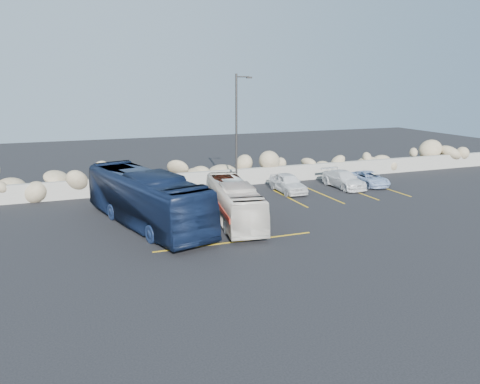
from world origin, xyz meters
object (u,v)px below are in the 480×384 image
object	(u,v)px
lamppost	(237,131)
car_d	(369,179)
car_c	(344,179)
car_a	(288,183)
tour_coach	(146,198)
vintage_bus	(234,202)

from	to	relation	value
lamppost	car_d	xyz separation A→B (m)	(10.03, -1.02, -3.78)
car_c	car_d	world-z (taller)	car_c
car_a	car_d	xyz separation A→B (m)	(6.59, -0.18, -0.14)
tour_coach	car_c	distance (m)	15.51
car_d	car_a	bearing A→B (deg)	-179.38
lamppost	car_a	world-z (taller)	lamppost
car_a	car_c	bearing A→B (deg)	-0.48
lamppost	tour_coach	size ratio (longest dim) A/B	0.76
car_a	lamppost	bearing A→B (deg)	167.39
vintage_bus	car_c	size ratio (longest dim) A/B	1.91
tour_coach	car_d	xyz separation A→B (m)	(17.09, 4.08, -0.96)
vintage_bus	car_a	size ratio (longest dim) A/B	2.06
car_c	car_a	bearing A→B (deg)	177.64
lamppost	tour_coach	distance (m)	9.15
lamppost	vintage_bus	distance (m)	7.29
lamppost	car_a	size ratio (longest dim) A/B	2.09
tour_coach	vintage_bus	bearing A→B (deg)	-27.84
car_d	vintage_bus	bearing A→B (deg)	-155.80
tour_coach	car_c	bearing A→B (deg)	-0.34
car_d	lamppost	bearing A→B (deg)	176.36
vintage_bus	tour_coach	xyz separation A→B (m)	(-4.60, 0.98, 0.37)
vintage_bus	tour_coach	distance (m)	4.72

